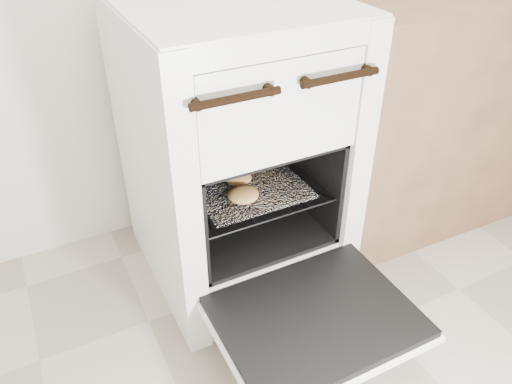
{
  "coord_description": "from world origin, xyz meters",
  "views": [
    {
      "loc": [
        -0.52,
        -0.1,
        1.24
      ],
      "look_at": [
        0.04,
        1.02,
        0.4
      ],
      "focal_mm": 35.0,
      "sensor_mm": 36.0,
      "label": 1
    }
  ],
  "objects": [
    {
      "name": "baked_rolls",
      "position": [
        0.03,
        1.12,
        0.41
      ],
      "size": [
        0.18,
        0.28,
        0.05
      ],
      "color": "tan",
      "rests_on": "foil_sheet"
    },
    {
      "name": "oven_door",
      "position": [
        0.04,
        0.66,
        0.2
      ],
      "size": [
        0.54,
        0.42,
        0.04
      ],
      "color": "black",
      "rests_on": "stove"
    },
    {
      "name": "foil_sheet",
      "position": [
        0.04,
        1.08,
        0.38
      ],
      "size": [
        0.34,
        0.3,
        0.01
      ],
      "primitive_type": "cube",
      "color": "white",
      "rests_on": "oven_rack"
    },
    {
      "name": "counter",
      "position": [
        0.81,
        1.21,
        0.44
      ],
      "size": [
        0.88,
        0.6,
        0.87
      ],
      "primitive_type": "cube",
      "rotation": [
        0.0,
        0.0,
        -0.02
      ],
      "color": "brown",
      "rests_on": "ground"
    },
    {
      "name": "oven_rack",
      "position": [
        0.04,
        1.1,
        0.38
      ],
      "size": [
        0.44,
        0.42,
        0.01
      ],
      "color": "black",
      "rests_on": "stove"
    },
    {
      "name": "stove",
      "position": [
        0.04,
        1.17,
        0.45
      ],
      "size": [
        0.6,
        0.67,
        0.92
      ],
      "color": "silver",
      "rests_on": "ground"
    }
  ]
}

